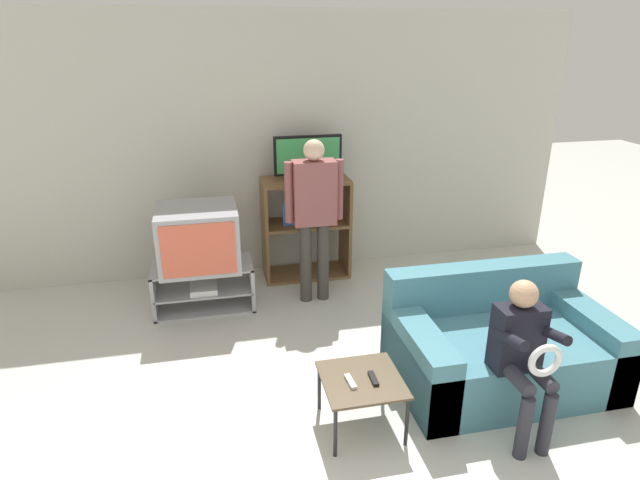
{
  "coord_description": "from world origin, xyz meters",
  "views": [
    {
      "loc": [
        -0.63,
        -1.81,
        2.39
      ],
      "look_at": [
        0.18,
        1.91,
        0.9
      ],
      "focal_mm": 30.0,
      "sensor_mm": 36.0,
      "label": 1
    }
  ],
  "objects_px": {
    "remote_control_white": "(350,381)",
    "couch": "(499,346)",
    "person_seated_child": "(523,349)",
    "media_shelf": "(306,227)",
    "snack_table": "(362,383)",
    "television_main": "(198,237)",
    "remote_control_black": "(373,379)",
    "tv_stand": "(204,286)",
    "television_flat": "(308,158)",
    "person_standing_adult": "(314,207)"
  },
  "relations": [
    {
      "from": "remote_control_white",
      "to": "couch",
      "type": "height_order",
      "value": "couch"
    },
    {
      "from": "couch",
      "to": "person_seated_child",
      "type": "distance_m",
      "value": 0.65
    },
    {
      "from": "media_shelf",
      "to": "snack_table",
      "type": "height_order",
      "value": "media_shelf"
    },
    {
      "from": "television_main",
      "to": "media_shelf",
      "type": "height_order",
      "value": "media_shelf"
    },
    {
      "from": "remote_control_black",
      "to": "remote_control_white",
      "type": "xyz_separation_m",
      "value": [
        -0.15,
        0.0,
        0.0
      ]
    },
    {
      "from": "television_main",
      "to": "remote_control_black",
      "type": "relative_size",
      "value": 4.82
    },
    {
      "from": "snack_table",
      "to": "tv_stand",
      "type": "bearing_deg",
      "value": 117.27
    },
    {
      "from": "remote_control_black",
      "to": "person_seated_child",
      "type": "bearing_deg",
      "value": -11.97
    },
    {
      "from": "television_main",
      "to": "media_shelf",
      "type": "bearing_deg",
      "value": 25.63
    },
    {
      "from": "television_flat",
      "to": "remote_control_black",
      "type": "relative_size",
      "value": 4.66
    },
    {
      "from": "remote_control_white",
      "to": "couch",
      "type": "relative_size",
      "value": 0.1
    },
    {
      "from": "television_main",
      "to": "person_seated_child",
      "type": "distance_m",
      "value": 2.83
    },
    {
      "from": "television_flat",
      "to": "remote_control_black",
      "type": "bearing_deg",
      "value": -91.49
    },
    {
      "from": "media_shelf",
      "to": "remote_control_black",
      "type": "relative_size",
      "value": 7.17
    },
    {
      "from": "television_flat",
      "to": "person_standing_adult",
      "type": "relative_size",
      "value": 0.44
    },
    {
      "from": "television_main",
      "to": "remote_control_white",
      "type": "xyz_separation_m",
      "value": [
        0.88,
        -1.88,
        -0.32
      ]
    },
    {
      "from": "remote_control_white",
      "to": "remote_control_black",
      "type": "bearing_deg",
      "value": -4.47
    },
    {
      "from": "television_flat",
      "to": "person_seated_child",
      "type": "bearing_deg",
      "value": -72.84
    },
    {
      "from": "remote_control_white",
      "to": "person_seated_child",
      "type": "height_order",
      "value": "person_seated_child"
    },
    {
      "from": "tv_stand",
      "to": "person_standing_adult",
      "type": "distance_m",
      "value": 1.25
    },
    {
      "from": "media_shelf",
      "to": "couch",
      "type": "xyz_separation_m",
      "value": [
        1.03,
        -2.07,
        -0.26
      ]
    },
    {
      "from": "television_main",
      "to": "person_seated_child",
      "type": "bearing_deg",
      "value": -47.7
    },
    {
      "from": "tv_stand",
      "to": "snack_table",
      "type": "relative_size",
      "value": 1.81
    },
    {
      "from": "television_main",
      "to": "person_standing_adult",
      "type": "bearing_deg",
      "value": -3.01
    },
    {
      "from": "remote_control_white",
      "to": "snack_table",
      "type": "bearing_deg",
      "value": 13.88
    },
    {
      "from": "television_flat",
      "to": "person_standing_adult",
      "type": "distance_m",
      "value": 0.66
    },
    {
      "from": "snack_table",
      "to": "remote_control_white",
      "type": "bearing_deg",
      "value": -162.13
    },
    {
      "from": "television_main",
      "to": "remote_control_white",
      "type": "distance_m",
      "value": 2.1
    },
    {
      "from": "television_main",
      "to": "television_flat",
      "type": "xyz_separation_m",
      "value": [
        1.09,
        0.53,
        0.54
      ]
    },
    {
      "from": "person_standing_adult",
      "to": "tv_stand",
      "type": "bearing_deg",
      "value": 176.63
    },
    {
      "from": "person_seated_child",
      "to": "remote_control_black",
      "type": "bearing_deg",
      "value": 166.24
    },
    {
      "from": "snack_table",
      "to": "remote_control_white",
      "type": "relative_size",
      "value": 3.46
    },
    {
      "from": "remote_control_white",
      "to": "person_seated_child",
      "type": "xyz_separation_m",
      "value": [
        1.02,
        -0.21,
        0.23
      ]
    },
    {
      "from": "media_shelf",
      "to": "remote_control_white",
      "type": "relative_size",
      "value": 7.17
    },
    {
      "from": "tv_stand",
      "to": "person_seated_child",
      "type": "bearing_deg",
      "value": -47.9
    },
    {
      "from": "remote_control_white",
      "to": "television_main",
      "type": "bearing_deg",
      "value": 111.24
    },
    {
      "from": "snack_table",
      "to": "person_standing_adult",
      "type": "height_order",
      "value": "person_standing_adult"
    },
    {
      "from": "media_shelf",
      "to": "person_seated_child",
      "type": "distance_m",
      "value": 2.73
    },
    {
      "from": "remote_control_black",
      "to": "couch",
      "type": "xyz_separation_m",
      "value": [
        1.06,
        0.31,
        -0.1
      ]
    },
    {
      "from": "media_shelf",
      "to": "remote_control_white",
      "type": "distance_m",
      "value": 2.4
    },
    {
      "from": "television_flat",
      "to": "media_shelf",
      "type": "bearing_deg",
      "value": -152.43
    },
    {
      "from": "tv_stand",
      "to": "person_standing_adult",
      "type": "height_order",
      "value": "person_standing_adult"
    },
    {
      "from": "tv_stand",
      "to": "television_flat",
      "type": "xyz_separation_m",
      "value": [
        1.09,
        0.52,
        1.03
      ]
    },
    {
      "from": "television_main",
      "to": "person_seated_child",
      "type": "height_order",
      "value": "person_seated_child"
    },
    {
      "from": "tv_stand",
      "to": "remote_control_white",
      "type": "height_order",
      "value": "tv_stand"
    },
    {
      "from": "couch",
      "to": "remote_control_white",
      "type": "bearing_deg",
      "value": -165.49
    },
    {
      "from": "tv_stand",
      "to": "television_main",
      "type": "bearing_deg",
      "value": -143.81
    },
    {
      "from": "television_main",
      "to": "media_shelf",
      "type": "distance_m",
      "value": 1.19
    },
    {
      "from": "remote_control_white",
      "to": "couch",
      "type": "bearing_deg",
      "value": 10.53
    },
    {
      "from": "television_flat",
      "to": "person_seated_child",
      "type": "height_order",
      "value": "television_flat"
    }
  ]
}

